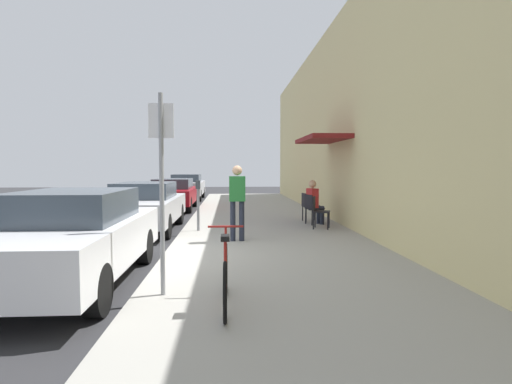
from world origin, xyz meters
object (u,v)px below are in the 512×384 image
street_sign (162,178)px  cafe_chair_1 (312,207)px  parked_car_1 (145,206)px  parking_meter (198,201)px  seated_patron_1 (314,201)px  cafe_chair_0 (318,210)px  bicycle_0 (226,276)px  parked_car_3 (187,186)px  cafe_chair_2 (308,205)px  parked_car_2 (173,193)px  pedestrian_standing (237,197)px  parked_car_0 (72,236)px

street_sign → cafe_chair_1: (3.27, 6.44, -1.02)m
parked_car_1 → street_sign: street_sign is taller
parking_meter → seated_patron_1: (3.28, 1.00, -0.07)m
cafe_chair_0 → parking_meter: bearing=-177.3°
bicycle_0 → parked_car_1: bearing=108.8°
parked_car_3 → bicycle_0: 18.28m
parked_car_1 → cafe_chair_2: bearing=9.7°
bicycle_0 → parked_car_3: bearing=97.3°
bicycle_0 → cafe_chair_0: 6.59m
parking_meter → cafe_chair_0: bearing=2.7°
parked_car_3 → cafe_chair_0: size_ratio=5.06×
parked_car_2 → cafe_chair_1: size_ratio=5.06×
parking_meter → cafe_chair_2: bearing=27.0°
parked_car_2 → street_sign: 12.21m
cafe_chair_2 → pedestrian_standing: pedestrian_standing is taller
parking_meter → street_sign: bearing=-90.5°
cafe_chair_1 → seated_patron_1: 0.20m
parked_car_0 → parked_car_2: size_ratio=1.00×
parked_car_2 → bicycle_0: size_ratio=2.57×
bicycle_0 → cafe_chair_1: 7.36m
cafe_chair_1 → pedestrian_standing: 3.43m
parked_car_0 → cafe_chair_1: parked_car_0 is taller
street_sign → cafe_chair_2: size_ratio=2.99×
parked_car_1 → bicycle_0: parked_car_1 is taller
parked_car_3 → cafe_chair_2: (4.77, -10.53, -0.11)m
cafe_chair_0 → parked_car_0: bearing=-135.8°
pedestrian_standing → cafe_chair_2: bearing=55.3°
bicycle_0 → pedestrian_standing: pedestrian_standing is taller
cafe_chair_0 → pedestrian_standing: 2.87m
parked_car_2 → street_sign: street_sign is taller
parking_meter → cafe_chair_1: size_ratio=1.52×
parked_car_0 → parking_meter: bearing=71.0°
parked_car_3 → cafe_chair_1: parked_car_3 is taller
parked_car_3 → pedestrian_standing: 13.99m
parked_car_3 → pedestrian_standing: (2.54, -13.75, 0.38)m
cafe_chair_0 → bicycle_0: bearing=-111.9°
cafe_chair_1 → parking_meter: bearing=-163.1°
parked_car_3 → cafe_chair_1: size_ratio=5.06×
parked_car_1 → cafe_chair_0: size_ratio=5.06×
street_sign → pedestrian_standing: size_ratio=1.53×
cafe_chair_1 → pedestrian_standing: size_ratio=0.51×
parked_car_0 → cafe_chair_0: parked_car_0 is taller
cafe_chair_1 → cafe_chair_2: size_ratio=1.00×
parked_car_0 → seated_patron_1: (4.83, 5.49, 0.08)m
cafe_chair_0 → pedestrian_standing: (-2.23, -1.73, 0.50)m
seated_patron_1 → pedestrian_standing: 3.46m
bicycle_0 → parked_car_2: bearing=100.4°
bicycle_0 → street_sign: bearing=148.3°
pedestrian_standing → parking_meter: bearing=122.2°
parked_car_3 → cafe_chair_0: parked_car_3 is taller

